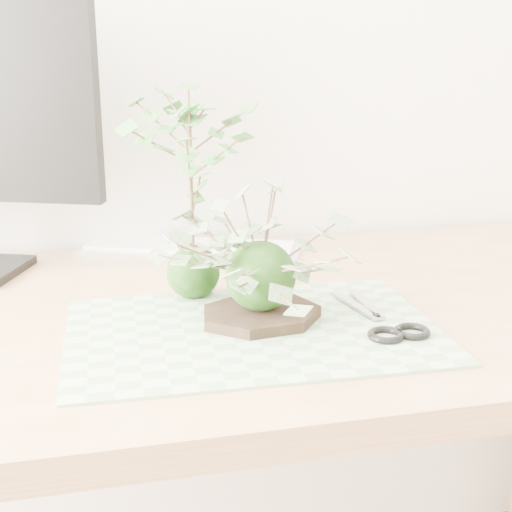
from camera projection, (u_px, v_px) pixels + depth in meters
name	position (u px, v px, depth m)	size (l,w,h in m)	color
desk	(242.00, 360.00, 1.06)	(1.60, 0.70, 0.74)	tan
cutting_mat	(253.00, 330.00, 0.94)	(0.48, 0.32, 0.00)	#6A9664
stone_dish	(260.00, 315.00, 0.96)	(0.17, 0.17, 0.01)	black
ivy_kokedama	(261.00, 244.00, 0.94)	(0.32, 0.32, 0.19)	black
maple_kokedama	(190.00, 143.00, 1.00)	(0.21, 0.21, 0.33)	black
keyboard	(190.00, 248.00, 1.29)	(0.41, 0.26, 0.02)	silver
scissors	(388.00, 327.00, 0.93)	(0.09, 0.19, 0.01)	#99999E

